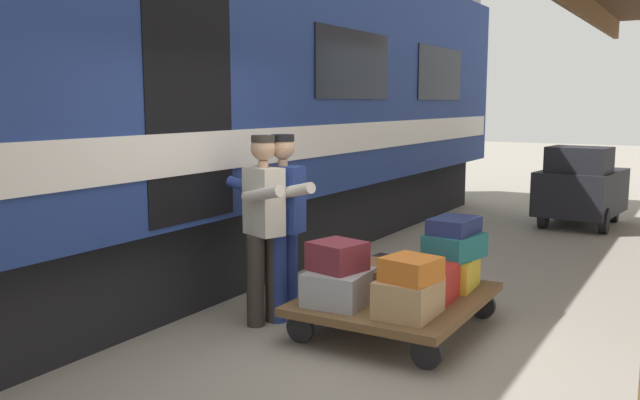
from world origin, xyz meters
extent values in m
plane|color=gray|center=(0.00, 0.00, 0.00)|extent=(60.00, 60.00, 0.00)
cube|color=navy|center=(3.34, 0.00, 2.35)|extent=(3.00, 17.26, 2.90)
cube|color=black|center=(3.34, 0.00, 0.45)|extent=(2.55, 16.40, 0.90)
cube|color=silver|center=(1.83, 0.00, 1.55)|extent=(0.03, 16.92, 0.36)
cube|color=black|center=(1.83, -6.04, 2.45)|extent=(0.02, 1.90, 0.84)
cube|color=black|center=(1.83, -3.02, 2.45)|extent=(0.02, 1.90, 0.84)
cube|color=black|center=(1.89, 0.00, 1.95)|extent=(0.12, 1.10, 2.00)
cube|color=brown|center=(0.23, -0.78, 0.28)|extent=(1.40, 1.73, 0.07)
cylinder|color=black|center=(-0.33, -0.09, 0.12)|extent=(0.25, 0.05, 0.25)
cylinder|color=black|center=(0.79, -0.09, 0.12)|extent=(0.25, 0.05, 0.25)
cylinder|color=black|center=(-0.33, -1.47, 0.12)|extent=(0.25, 0.05, 0.25)
cylinder|color=black|center=(0.79, -1.47, 0.12)|extent=(0.25, 0.05, 0.25)
cube|color=brown|center=(0.54, -0.78, 0.44)|extent=(0.51, 0.57, 0.24)
cube|color=black|center=(0.54, -1.26, 0.40)|extent=(0.56, 0.64, 0.16)
cube|color=tan|center=(-0.09, -0.30, 0.46)|extent=(0.42, 0.52, 0.29)
cube|color=#9EA0A5|center=(0.54, -0.30, 0.46)|extent=(0.51, 0.57, 0.28)
cube|color=gold|center=(-0.09, -1.26, 0.46)|extent=(0.47, 0.49, 0.27)
cube|color=#AD231E|center=(-0.09, -0.78, 0.47)|extent=(0.41, 0.63, 0.30)
cube|color=#CC6B23|center=(-0.12, -0.27, 0.70)|extent=(0.45, 0.45, 0.19)
cube|color=#1E666B|center=(-0.12, -1.28, 0.70)|extent=(0.49, 0.58, 0.22)
cube|color=maroon|center=(0.57, -0.33, 0.72)|extent=(0.48, 0.47, 0.24)
cube|color=navy|center=(-0.10, -1.31, 0.88)|extent=(0.38, 0.52, 0.14)
cylinder|color=navy|center=(1.26, -0.64, 0.41)|extent=(0.16, 0.16, 0.82)
cylinder|color=navy|center=(1.25, -0.44, 0.41)|extent=(0.16, 0.16, 0.82)
cube|color=navy|center=(1.25, -0.54, 1.12)|extent=(0.37, 0.23, 0.60)
cylinder|color=tan|center=(1.25, -0.54, 1.45)|extent=(0.09, 0.09, 0.06)
sphere|color=tan|center=(1.25, -0.54, 1.59)|extent=(0.22, 0.22, 0.22)
cylinder|color=black|center=(1.25, -0.54, 1.67)|extent=(0.21, 0.21, 0.06)
cylinder|color=navy|center=(1.48, -0.70, 1.22)|extent=(0.53, 0.12, 0.21)
cylinder|color=navy|center=(1.47, -0.38, 1.22)|extent=(0.53, 0.12, 0.21)
cylinder|color=#332D28|center=(1.36, -0.24, 0.41)|extent=(0.16, 0.16, 0.82)
cylinder|color=#332D28|center=(1.29, -0.43, 0.41)|extent=(0.16, 0.16, 0.82)
cube|color=silver|center=(1.32, -0.34, 1.12)|extent=(0.41, 0.33, 0.60)
cylinder|color=tan|center=(1.32, -0.34, 1.45)|extent=(0.09, 0.09, 0.06)
sphere|color=tan|center=(1.32, -0.34, 1.59)|extent=(0.22, 0.22, 0.22)
cylinder|color=#332D28|center=(1.32, -0.34, 1.67)|extent=(0.21, 0.21, 0.06)
cylinder|color=silver|center=(1.17, -0.11, 1.22)|extent=(0.53, 0.28, 0.21)
cylinder|color=silver|center=(1.06, -0.41, 1.22)|extent=(0.53, 0.28, 0.21)
cube|color=black|center=(-0.27, -7.02, 0.55)|extent=(1.27, 1.80, 0.70)
cube|color=black|center=(-0.27, -6.67, 1.05)|extent=(0.97, 0.79, 0.50)
cylinder|color=black|center=(-0.72, -6.42, 0.20)|extent=(0.12, 0.40, 0.40)
cylinder|color=black|center=(0.18, -6.42, 0.20)|extent=(0.12, 0.40, 0.40)
cylinder|color=black|center=(-0.72, -7.62, 0.20)|extent=(0.12, 0.40, 0.40)
cylinder|color=black|center=(0.18, -7.62, 0.20)|extent=(0.12, 0.40, 0.40)
camera|label=1|loc=(-2.07, 4.45, 1.98)|focal=37.58mm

